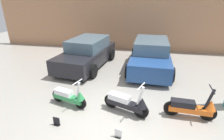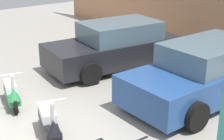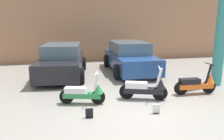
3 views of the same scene
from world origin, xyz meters
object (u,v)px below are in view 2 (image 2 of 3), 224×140
at_px(scooter_front_left, 12,93).
at_px(car_rear_center, 204,73).
at_px(scooter_front_right, 50,123).
at_px(car_rear_left, 115,46).

relative_size(scooter_front_left, car_rear_center, 0.31).
bearing_deg(scooter_front_left, scooter_front_right, 14.24).
height_order(scooter_front_right, car_rear_left, car_rear_left).
xyz_separation_m(scooter_front_right, car_rear_left, (-2.55, 3.81, 0.31)).
height_order(scooter_front_right, car_rear_center, car_rear_center).
bearing_deg(car_rear_left, car_rear_center, 100.79).
distance_m(scooter_front_right, car_rear_center, 4.08).
bearing_deg(car_rear_center, scooter_front_left, -32.36).
bearing_deg(scooter_front_left, car_rear_left, 115.19).
bearing_deg(car_rear_left, scooter_front_left, 16.67).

